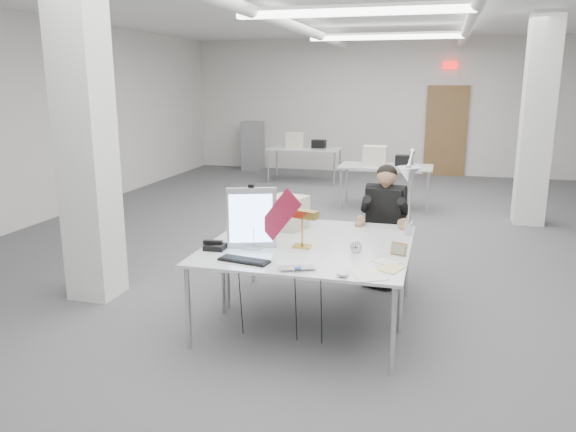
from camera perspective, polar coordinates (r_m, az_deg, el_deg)
name	(u,v)px	position (r m, az deg, el deg)	size (l,w,h in m)	color
room_shell	(353,123)	(7.09, 6.63, 9.38)	(10.04, 14.04, 3.24)	#4B4A4D
desk_main	(298,259)	(4.73, 1.01, -4.40)	(1.80, 0.90, 0.03)	silver
desk_second	(320,232)	(5.57, 3.28, -1.63)	(1.80, 0.90, 0.03)	silver
bg_desk_a	(386,166)	(10.01, 9.93, 4.98)	(1.60, 0.80, 0.03)	silver
bg_desk_b	(305,149)	(12.49, 1.69, 6.85)	(1.60, 0.80, 0.03)	silver
filing_cabinet	(253,146)	(14.36, -3.60, 7.14)	(0.45, 0.55, 1.20)	gray
office_chair	(384,241)	(6.25, 9.76, -2.56)	(0.48, 0.48, 0.97)	black
seated_person	(385,206)	(6.10, 9.87, 1.05)	(0.45, 0.56, 0.83)	black
monitor	(252,218)	(4.95, -3.71, -0.20)	(0.44, 0.04, 0.54)	silver
pennant	(280,215)	(4.83, -0.84, 0.13)	(0.47, 0.01, 0.20)	maroon
keyboard	(244,260)	(4.63, -4.48, -4.52)	(0.43, 0.14, 0.02)	black
laptop	(298,270)	(4.39, 1.01, -5.50)	(0.29, 0.19, 0.02)	#B6B6BB
mouse	(343,275)	(4.28, 5.56, -5.96)	(0.10, 0.06, 0.04)	silver
bankers_lamp	(302,227)	(4.97, 1.46, -1.09)	(0.33, 0.13, 0.38)	gold
desk_phone	(215,247)	(4.99, -7.41, -3.13)	(0.18, 0.16, 0.04)	black
picture_frame_left	(240,234)	(5.23, -4.88, -1.86)	(0.15, 0.01, 0.12)	#A88248
picture_frame_right	(399,249)	(4.87, 11.19, -3.29)	(0.14, 0.01, 0.11)	#B6814E
desk_clock	(356,247)	(4.88, 6.92, -3.14)	(0.10, 0.10, 0.03)	#A9AAAE
paper_stack_a	(368,274)	(4.36, 8.08, -5.87)	(0.22, 0.31, 0.01)	white
paper_stack_b	(391,268)	(4.52, 10.41, -5.26)	(0.16, 0.23, 0.01)	#DFD885
paper_stack_c	(386,262)	(4.67, 9.93, -4.64)	(0.19, 0.14, 0.01)	silver
beige_monitor	(287,212)	(5.61, -0.07, 0.36)	(0.34, 0.33, 0.33)	beige
architect_lamp	(409,196)	(5.23, 12.18, 1.97)	(0.23, 0.66, 0.84)	silver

